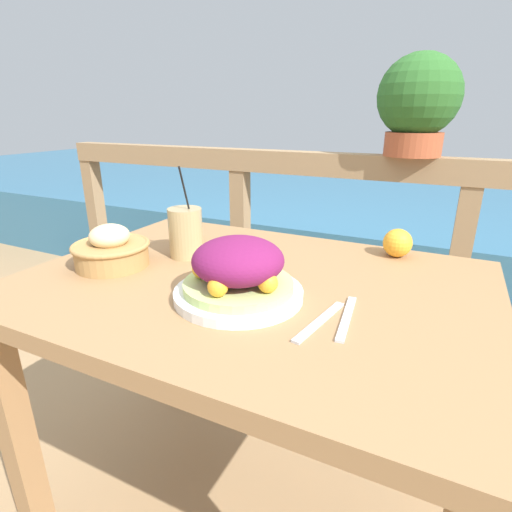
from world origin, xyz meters
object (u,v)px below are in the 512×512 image
(bread_basket, at_px, (111,250))
(potted_plant, at_px, (418,102))
(drink_glass, at_px, (186,232))
(salad_plate, at_px, (238,273))

(bread_basket, height_order, potted_plant, potted_plant)
(drink_glass, relative_size, potted_plant, 0.72)
(salad_plate, xyz_separation_m, bread_basket, (-0.38, 0.03, -0.01))
(bread_basket, bearing_deg, potted_plant, 55.36)
(drink_glass, xyz_separation_m, potted_plant, (0.47, 0.73, 0.34))
(bread_basket, distance_m, potted_plant, 1.12)
(drink_glass, relative_size, bread_basket, 1.28)
(salad_plate, distance_m, drink_glass, 0.30)
(potted_plant, bearing_deg, salad_plate, -104.04)
(drink_glass, bearing_deg, salad_plate, -34.13)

